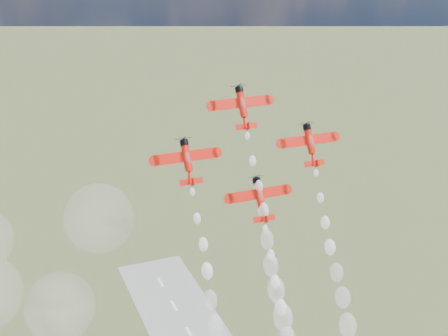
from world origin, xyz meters
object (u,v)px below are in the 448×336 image
at_px(plane_left, 187,161).
at_px(plane_lead, 242,106).
at_px(plane_slot, 260,198).
at_px(plane_right, 310,144).

bearing_deg(plane_left, plane_lead, 19.03).
bearing_deg(plane_slot, plane_left, 160.97).
height_order(plane_lead, plane_slot, plane_lead).
bearing_deg(plane_lead, plane_slot, -90.00).
xyz_separation_m(plane_left, plane_slot, (13.95, -4.81, -8.50)).
height_order(plane_left, plane_slot, plane_left).
bearing_deg(plane_lead, plane_left, -160.97).
xyz_separation_m(plane_right, plane_slot, (-13.95, -4.81, -8.50)).
bearing_deg(plane_left, plane_right, 0.00).
height_order(plane_lead, plane_right, plane_lead).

